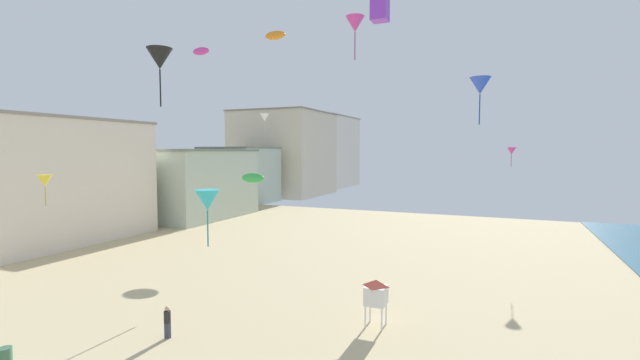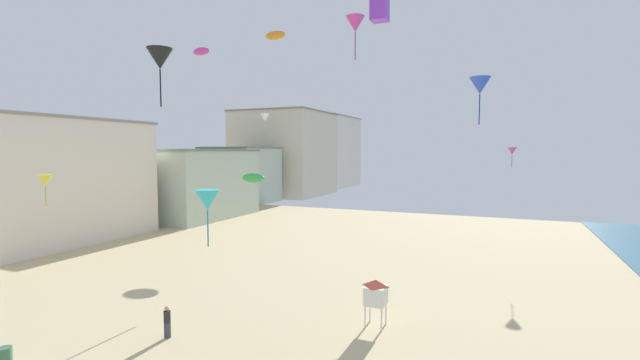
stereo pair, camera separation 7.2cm
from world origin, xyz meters
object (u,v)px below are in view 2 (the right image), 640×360
kite_green_parafoil (253,178)px  lifeguard_stand (376,293)px  kite_flyer (167,320)px  kite_white_delta (265,118)px  kite_blue_delta (480,86)px  kite_purple_box (380,8)px  kite_magenta_parafoil (201,51)px  kite_magenta_delta (355,24)px  kite_magenta_delta_3 (512,151)px  kite_yellow_delta (45,180)px  kite_black_delta (160,59)px  kite_cyan_delta (207,200)px  beach_trash_bin (5,357)px  kite_orange_parafoil (276,35)px

kite_green_parafoil → lifeguard_stand: bearing=-39.7°
kite_flyer → kite_white_delta: (-4.60, 17.68, 11.55)m
kite_blue_delta → kite_purple_box: 6.46m
kite_magenta_parafoil → kite_magenta_delta: size_ratio=0.49×
kite_magenta_delta_3 → kite_white_delta: 23.48m
kite_yellow_delta → kite_purple_box: kite_purple_box is taller
kite_black_delta → kite_cyan_delta: size_ratio=1.00×
beach_trash_bin → kite_black_delta: 18.55m
lifeguard_stand → kite_orange_parafoil: kite_orange_parafoil is taller
kite_magenta_parafoil → kite_cyan_delta: (5.55, -6.68, -11.57)m
kite_flyer → kite_black_delta: kite_black_delta is taller
kite_black_delta → kite_magenta_delta_3: bearing=46.4°
beach_trash_bin → kite_green_parafoil: bearing=95.2°
beach_trash_bin → kite_magenta_delta_3: size_ratio=0.48×
kite_green_parafoil → kite_white_delta: (1.92, -1.00, 5.58)m
lifeguard_stand → kite_magenta_delta: kite_magenta_delta is taller
kite_orange_parafoil → kite_magenta_delta: (5.97, 2.09, 0.75)m
kite_magenta_parafoil → kite_yellow_delta: bearing=-92.1°
kite_yellow_delta → kite_green_parafoil: size_ratio=0.73×
lifeguard_stand → kite_white_delta: (-13.87, 12.12, 10.63)m
kite_magenta_parafoil → kite_green_parafoil: size_ratio=0.68×
kite_orange_parafoil → kite_black_delta: (-3.89, -8.55, -3.17)m
kite_flyer → kite_green_parafoil: (-6.52, 18.68, 5.96)m
kite_magenta_delta → kite_black_delta: (-9.86, -10.64, -3.92)m
kite_purple_box → kite_magenta_delta_3: bearing=73.5°
kite_flyer → kite_blue_delta: 19.44m
kite_flyer → kite_cyan_delta: 8.87m
kite_yellow_delta → kite_magenta_delta_3: (24.68, 28.50, 1.70)m
kite_yellow_delta → kite_green_parafoil: 18.93m
kite_yellow_delta → kite_magenta_delta: bearing=51.8°
lifeguard_stand → kite_purple_box: 14.94m
beach_trash_bin → kite_purple_box: (13.69, 10.70, 16.32)m
kite_magenta_delta → kite_white_delta: bearing=171.8°
kite_cyan_delta → kite_yellow_delta: bearing=-131.7°
kite_blue_delta → kite_magenta_delta_3: kite_blue_delta is taller
kite_purple_box → kite_green_parafoil: bearing=140.4°
kite_purple_box → beach_trash_bin: bearing=-142.0°
kite_magenta_delta → kite_magenta_delta_3: (11.69, 11.99, -9.91)m
kite_flyer → kite_orange_parafoil: size_ratio=0.92×
kite_yellow_delta → kite_magenta_delta: (12.99, 16.50, 11.61)m
lifeguard_stand → kite_cyan_delta: size_ratio=0.67×
lifeguard_stand → kite_green_parafoil: size_ratio=1.06×
kite_magenta_delta → kite_yellow_delta: bearing=-128.2°
lifeguard_stand → kite_magenta_delta_3: 25.01m
kite_orange_parafoil → kite_magenta_delta_3: size_ratio=0.94×
lifeguard_stand → kite_orange_parafoil: (-10.84, 8.74, 16.78)m
kite_yellow_delta → kite_purple_box: 20.86m
kite_yellow_delta → kite_magenta_delta: size_ratio=0.53×
lifeguard_stand → kite_flyer: bearing=-159.8°
kite_flyer → kite_magenta_delta: kite_magenta_delta is taller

